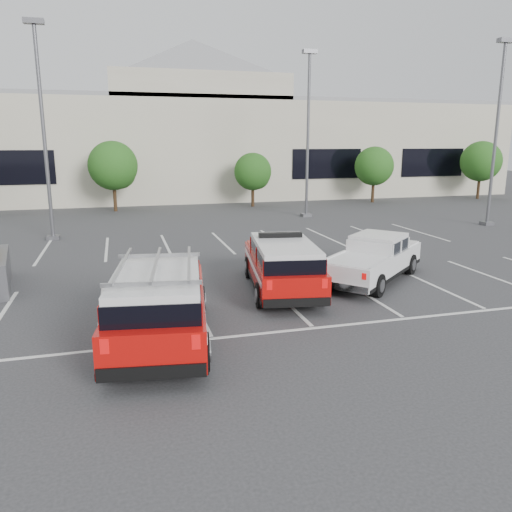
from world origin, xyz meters
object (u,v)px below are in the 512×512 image
Objects in this scene: tree_mid_left at (114,167)px; light_pole_right at (496,134)px; light_pole_mid at (308,135)px; convention_building at (172,142)px; tree_right at (375,167)px; tree_far_right at (481,163)px; tree_mid_right at (254,173)px; fire_chief_suv at (282,269)px; white_pickup at (373,263)px; ladder_suv at (159,310)px; light_pole_left at (44,133)px.

light_pole_right is (20.91, -12.05, 2.14)m from tree_mid_left.
light_pole_mid reaches higher than tree_mid_left.
convention_building is 17.96m from tree_right.
tree_right is 10.38m from light_pole_mid.
light_pole_mid is at bearing -161.52° from tree_far_right.
light_pole_right is at bearing -54.11° from convention_building.
tree_far_right is at bearing 0.00° from tree_mid_right.
fire_chief_suv is at bearing -139.13° from tree_far_right.
light_pole_right is 15.96m from white_pickup.
ladder_suv is (-4.12, -34.66, -3.87)m from convention_building.
light_pole_right is (10.91, -12.05, 2.68)m from tree_mid_right.
fire_chief_suv is at bearing -89.90° from convention_building.
white_pickup is at bearing -143.50° from light_pole_right.
ladder_suv is at bearing -74.67° from light_pole_left.
tree_mid_right is 0.71× the size of ladder_suv.
white_pickup is at bearing -135.33° from tree_far_right.
light_pole_left is 14.79m from fire_chief_suv.
convention_building is 11.20m from tree_mid_right.
tree_mid_left is 1.10× the size of tree_right.
convention_building is 5.86× the size of light_pole_mid.
light_pole_mid is (1.91, -6.05, 2.68)m from tree_mid_right.
tree_mid_right is 0.90× the size of tree_right.
light_pole_mid is at bearing 126.88° from white_pickup.
tree_mid_right is 21.27m from white_pickup.
light_pole_left is (-13.09, -10.05, 2.68)m from tree_mid_right.
fire_chief_suv is 5.35m from ladder_suv.
tree_mid_right is at bearing -63.43° from convention_building.
convention_building is 5.86× the size of light_pole_left.
convention_building is at bearing 99.04° from fire_chief_suv.
tree_right is at bearing 64.31° from fire_chief_suv.
light_pole_mid is 1.00× the size of light_pole_right.
light_pole_mid reaches higher than ladder_suv.
light_pole_right reaches higher than tree_right.
tree_far_right reaches higher than ladder_suv.
convention_building is 12.38× the size of tree_mid_left.
light_pole_right is 24.09m from ladder_suv.
fire_chief_suv is (-14.85, -21.51, -2.01)m from tree_right.
convention_building is at bearing 67.61° from light_pole_left.
tree_right is 12.32m from light_pole_right.
light_pole_right reaches higher than fire_chief_suv.
ladder_suv is (-9.03, -24.84, -1.65)m from tree_mid_right.
white_pickup is 0.90× the size of ladder_suv.
tree_mid_left is 22.23m from fire_chief_suv.
ladder_suv is (-10.94, -18.80, -4.34)m from light_pole_mid.
light_pole_mid is at bearing -143.23° from tree_right.
convention_building reaches higher than fire_chief_suv.
tree_mid_left reaches higher than fire_chief_suv.
light_pole_right reaches higher than tree_far_right.
tree_far_right is 0.88× the size of fire_chief_suv.
convention_building is 26.83m from tree_far_right.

